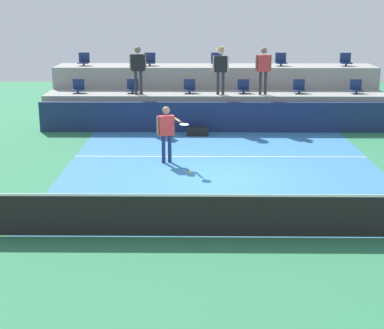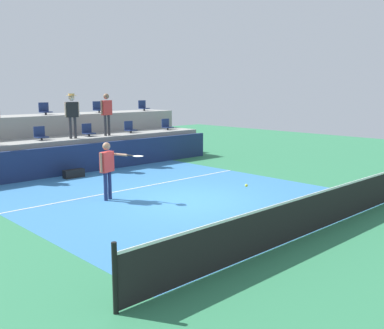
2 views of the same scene
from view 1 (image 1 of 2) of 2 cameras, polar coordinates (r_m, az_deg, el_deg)
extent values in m
plane|color=#2D754C|center=(15.73, 3.11, -1.48)|extent=(40.00, 40.00, 0.00)
cube|color=teal|center=(16.69, 2.96, -0.46)|extent=(9.00, 10.00, 0.01)
cube|color=white|center=(18.03, 2.79, 0.78)|extent=(9.00, 0.06, 0.00)
cube|color=black|center=(11.80, 3.95, -5.04)|extent=(10.40, 0.01, 0.87)
cube|color=white|center=(11.65, 3.99, -3.02)|extent=(10.40, 0.02, 0.05)
cube|color=navy|center=(21.42, 2.46, 4.64)|extent=(13.00, 0.16, 1.10)
cube|color=gray|center=(22.69, 2.36, 5.44)|extent=(13.00, 1.80, 1.25)
cube|color=gray|center=(24.40, 2.25, 7.17)|extent=(13.00, 1.80, 2.10)
cylinder|color=#2D2D33|center=(22.89, -11.05, 6.97)|extent=(0.08, 0.08, 0.10)
cube|color=navy|center=(22.88, -11.06, 7.14)|extent=(0.44, 0.40, 0.04)
cube|color=navy|center=(23.02, -11.00, 7.73)|extent=(0.44, 0.04, 0.38)
cylinder|color=#2D2D33|center=(22.56, -5.83, 7.05)|extent=(0.08, 0.08, 0.10)
cube|color=navy|center=(22.55, -5.83, 7.23)|extent=(0.44, 0.40, 0.04)
cube|color=navy|center=(22.70, -5.80, 7.82)|extent=(0.44, 0.04, 0.38)
cylinder|color=#2D2D33|center=(22.42, -0.26, 7.08)|extent=(0.08, 0.08, 0.10)
cube|color=navy|center=(22.41, -0.26, 7.26)|extent=(0.44, 0.40, 0.04)
cube|color=navy|center=(22.56, -0.25, 7.85)|extent=(0.44, 0.04, 0.38)
cylinder|color=#2D2D33|center=(22.49, 5.04, 7.05)|extent=(0.08, 0.08, 0.10)
cube|color=navy|center=(22.48, 5.04, 7.22)|extent=(0.44, 0.40, 0.04)
cube|color=navy|center=(22.63, 5.02, 7.82)|extent=(0.44, 0.04, 0.38)
cylinder|color=#2D2D33|center=(22.75, 10.42, 6.95)|extent=(0.08, 0.08, 0.10)
cube|color=navy|center=(22.74, 10.43, 7.12)|extent=(0.44, 0.40, 0.04)
cube|color=navy|center=(22.89, 10.38, 7.71)|extent=(0.44, 0.04, 0.38)
cylinder|color=#2D2D33|center=(23.21, 15.74, 6.80)|extent=(0.08, 0.08, 0.10)
cube|color=navy|center=(23.20, 15.75, 6.97)|extent=(0.44, 0.40, 0.04)
cube|color=navy|center=(23.35, 15.67, 7.54)|extent=(0.44, 0.04, 0.38)
cylinder|color=#2D2D33|center=(24.55, -10.51, 9.56)|extent=(0.08, 0.08, 0.10)
cube|color=navy|center=(24.54, -10.52, 9.72)|extent=(0.44, 0.40, 0.04)
cube|color=navy|center=(24.70, -10.47, 10.25)|extent=(0.44, 0.04, 0.38)
cylinder|color=#2D2D33|center=(24.18, -4.14, 9.69)|extent=(0.08, 0.08, 0.10)
cube|color=navy|center=(24.18, -4.14, 9.85)|extent=(0.44, 0.40, 0.04)
cube|color=navy|center=(24.33, -4.12, 10.39)|extent=(0.44, 0.04, 0.38)
cylinder|color=#2D2D33|center=(24.11, 2.40, 9.70)|extent=(0.08, 0.08, 0.10)
cube|color=navy|center=(24.11, 2.40, 9.86)|extent=(0.44, 0.40, 0.04)
cube|color=navy|center=(24.27, 2.40, 10.40)|extent=(0.44, 0.04, 0.38)
cylinder|color=#2D2D33|center=(24.34, 8.67, 9.59)|extent=(0.08, 0.08, 0.10)
cube|color=navy|center=(24.33, 8.68, 9.76)|extent=(0.44, 0.40, 0.04)
cube|color=navy|center=(24.49, 8.64, 10.29)|extent=(0.44, 0.04, 0.38)
cylinder|color=#2D2D33|center=(24.84, 14.78, 9.38)|extent=(0.08, 0.08, 0.10)
cube|color=navy|center=(24.83, 14.79, 9.54)|extent=(0.44, 0.40, 0.04)
cube|color=navy|center=(24.98, 14.72, 10.06)|extent=(0.44, 0.04, 0.38)
cylinder|color=navy|center=(17.26, -2.80, 1.49)|extent=(0.14, 0.14, 0.83)
cylinder|color=navy|center=(17.31, -2.19, 1.54)|extent=(0.14, 0.14, 0.83)
cube|color=red|center=(17.12, -2.52, 3.82)|extent=(0.48, 0.32, 0.59)
sphere|color=#A87A5B|center=(17.04, -2.54, 5.30)|extent=(0.29, 0.29, 0.22)
cylinder|color=#A87A5B|center=(17.05, -3.36, 3.81)|extent=(0.09, 0.09, 0.55)
cylinder|color=#A87A5B|center=(16.91, -1.43, 4.35)|extent=(0.24, 0.52, 0.07)
cylinder|color=black|center=(16.57, -1.07, 4.12)|extent=(0.12, 0.26, 0.04)
ellipsoid|color=silver|center=(16.31, -0.77, 3.93)|extent=(0.35, 0.39, 0.03)
cylinder|color=#2D2D33|center=(22.19, -5.51, 7.93)|extent=(0.11, 0.11, 0.87)
cylinder|color=#2D2D33|center=(22.18, -4.99, 7.94)|extent=(0.11, 0.11, 0.87)
cube|color=black|center=(22.10, -5.30, 9.85)|extent=(0.48, 0.20, 0.62)
sphere|color=#846047|center=(22.06, -5.33, 11.08)|extent=(0.25, 0.25, 0.24)
cylinder|color=#846047|center=(22.11, -6.01, 9.89)|extent=(0.07, 0.07, 0.58)
cylinder|color=#846047|center=(22.08, -4.58, 9.91)|extent=(0.07, 0.07, 0.58)
cylinder|color=#2D2D33|center=(22.10, 2.54, 7.91)|extent=(0.13, 0.13, 0.84)
cylinder|color=#2D2D33|center=(22.08, 3.04, 7.90)|extent=(0.13, 0.13, 0.84)
cube|color=black|center=(22.00, 2.82, 9.76)|extent=(0.48, 0.25, 0.60)
sphere|color=beige|center=(21.96, 2.83, 10.95)|extent=(0.26, 0.26, 0.23)
cylinder|color=beige|center=(22.04, 2.13, 9.82)|extent=(0.08, 0.08, 0.56)
cylinder|color=beige|center=(21.97, 3.51, 9.79)|extent=(0.08, 0.08, 0.56)
cylinder|color=tan|center=(21.96, 2.84, 11.15)|extent=(0.47, 0.47, 0.01)
cylinder|color=tan|center=(21.95, 2.84, 11.27)|extent=(0.27, 0.27, 0.09)
cylinder|color=#2D2D33|center=(22.18, 6.67, 7.88)|extent=(0.13, 0.13, 0.86)
cylinder|color=#2D2D33|center=(22.23, 7.17, 7.88)|extent=(0.13, 0.13, 0.86)
cube|color=red|center=(22.12, 6.99, 9.77)|extent=(0.49, 0.25, 0.61)
sphere|color=#846047|center=(22.08, 7.03, 10.98)|extent=(0.27, 0.27, 0.23)
cylinder|color=#846047|center=(22.05, 6.30, 9.82)|extent=(0.08, 0.08, 0.57)
cylinder|color=#846047|center=(22.19, 7.67, 9.81)|extent=(0.08, 0.08, 0.57)
sphere|color=#CCE033|center=(12.74, -0.11, -0.72)|extent=(0.07, 0.07, 0.07)
cube|color=black|center=(20.88, 0.55, 3.24)|extent=(0.76, 0.28, 0.30)
camera|label=2|loc=(9.93, -51.02, 1.53)|focal=41.38mm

